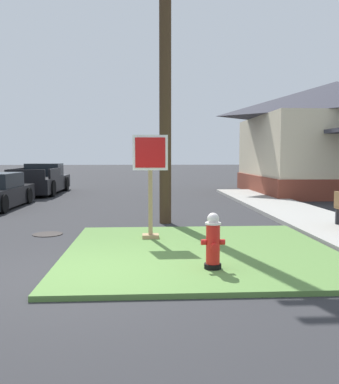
{
  "coord_description": "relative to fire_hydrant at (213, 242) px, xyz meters",
  "views": [
    {
      "loc": [
        0.91,
        -6.34,
        1.87
      ],
      "look_at": [
        1.46,
        2.96,
        1.06
      ],
      "focal_mm": 38.78,
      "sensor_mm": 36.0,
      "label": 1
    }
  ],
  "objects": [
    {
      "name": "grass_corner_patch",
      "position": [
        -0.02,
        1.38,
        -0.46
      ],
      "size": [
        5.12,
        5.1,
        0.08
      ],
      "primitive_type": "cube",
      "color": "#567F3D",
      "rests_on": "ground"
    },
    {
      "name": "manhole_cover",
      "position": [
        -3.4,
        3.48,
        -0.5
      ],
      "size": [
        0.7,
        0.7,
        0.02
      ],
      "primitive_type": "cylinder",
      "color": "black",
      "rests_on": "ground"
    },
    {
      "name": "sidewalk_strip",
      "position": [
        3.74,
        5.91,
        -0.44
      ],
      "size": [
        2.2,
        18.09,
        0.12
      ],
      "primitive_type": "cube",
      "color": "#9E9B93",
      "rests_on": "ground"
    },
    {
      "name": "fire_hydrant",
      "position": [
        0.0,
        0.0,
        0.0
      ],
      "size": [
        0.38,
        0.34,
        0.9
      ],
      "color": "black",
      "rests_on": "grass_corner_patch"
    },
    {
      "name": "utility_pole",
      "position": [
        -0.51,
        5.02,
        4.14
      ],
      "size": [
        1.33,
        0.33,
        9.03
      ],
      "color": "#42301E",
      "rests_on": "ground"
    },
    {
      "name": "stop_sign",
      "position": [
        -0.96,
        2.51,
        0.68
      ],
      "size": [
        0.75,
        0.28,
        2.24
      ],
      "color": "#A3845B",
      "rests_on": "grass_corner_patch"
    },
    {
      "name": "pickup_truck_black",
      "position": [
        -6.23,
        14.47,
        0.11
      ],
      "size": [
        2.05,
        5.4,
        1.48
      ],
      "color": "black",
      "rests_on": "ground"
    },
    {
      "name": "ground_plane",
      "position": [
        -1.98,
        -0.08,
        -0.5
      ],
      "size": [
        160.0,
        160.0,
        0.0
      ],
      "primitive_type": "plane",
      "color": "#2B2B2D"
    },
    {
      "name": "corner_house",
      "position": [
        8.39,
        13.85,
        2.33
      ],
      "size": [
        8.53,
        9.1,
        5.53
      ],
      "color": "brown",
      "rests_on": "ground"
    }
  ]
}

